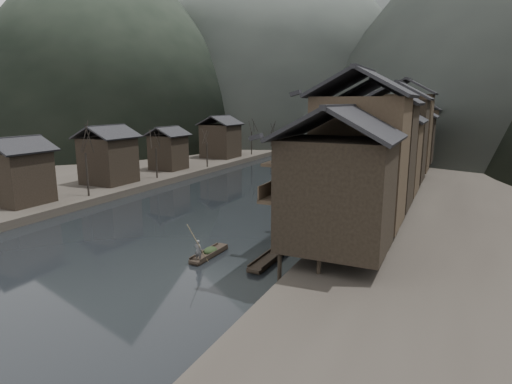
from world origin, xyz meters
The scene contains 12 objects.
water centered at (0.00, 0.00, 0.00)m, with size 300.00×300.00×0.00m, color black.
left_bank centered at (-35.00, 40.00, 0.60)m, with size 40.00×200.00×1.20m, color #2D2823.
stilt_houses centered at (17.28, 18.95, 8.80)m, with size 9.00×67.60×15.86m.
left_houses centered at (-20.50, 20.12, 5.66)m, with size 8.10×53.20×8.73m.
bare_trees centered at (-17.00, 23.81, 6.24)m, with size 3.83×74.26×7.65m.
moored_sampans centered at (11.79, 15.70, 0.20)m, with size 2.76×49.07×0.47m.
midriver_boats centered at (4.52, 37.78, 0.20)m, with size 5.95×15.00×0.44m.
stone_bridge centered at (0.00, 72.00, 5.11)m, with size 40.00×6.00×9.00m.
hero_sampan centered at (6.71, -7.29, 0.20)m, with size 1.14×4.86×0.43m.
cargo_heap centered at (6.70, -7.07, 0.75)m, with size 1.06×1.39×0.64m, color black.
boatman centered at (6.75, -8.98, 1.30)m, with size 0.63×0.41×1.72m, color #4F4F51.
bamboo_pole centered at (6.95, -8.98, 4.25)m, with size 0.06×0.06×4.70m, color #8C7A51.
Camera 1 is at (24.41, -35.76, 12.48)m, focal length 30.00 mm.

